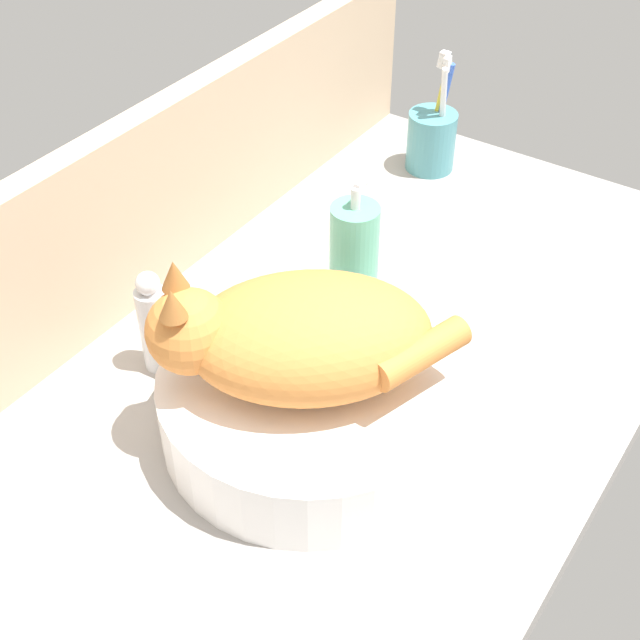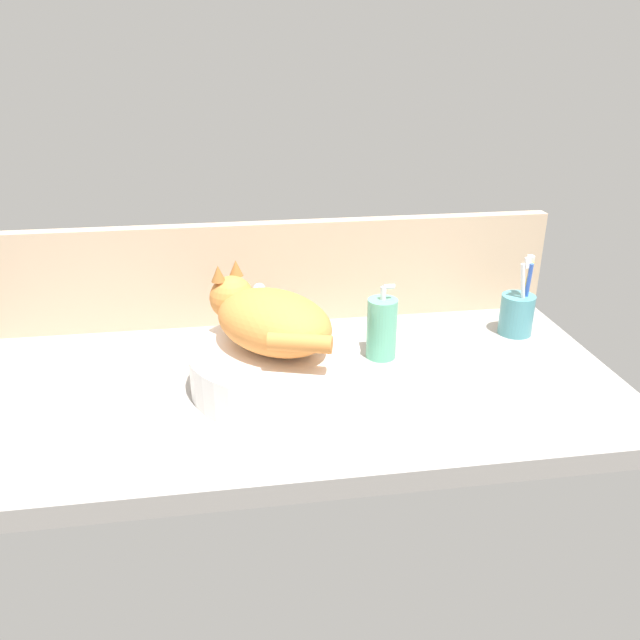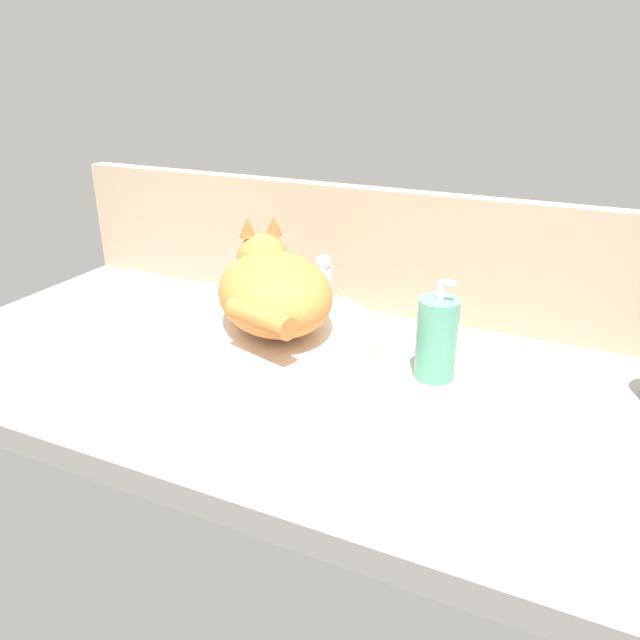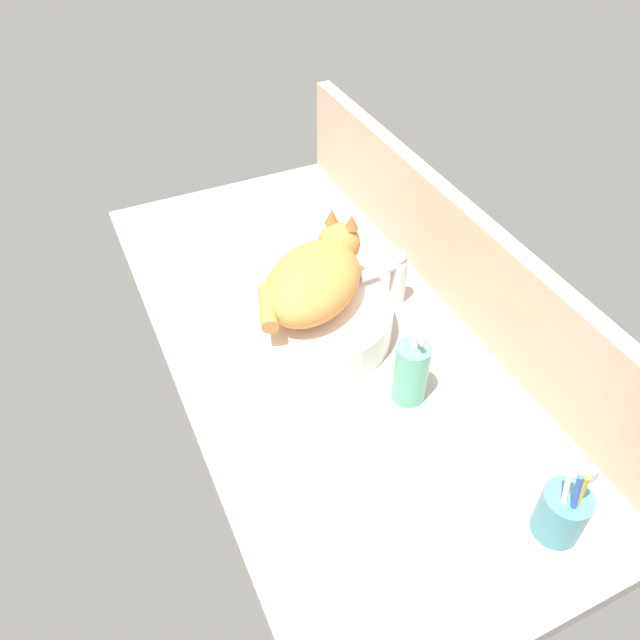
% 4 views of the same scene
% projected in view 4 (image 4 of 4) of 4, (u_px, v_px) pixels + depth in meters
% --- Properties ---
extents(ground_plane, '(1.32, 0.64, 0.04)m').
position_uv_depth(ground_plane, '(326.00, 343.00, 1.31)').
color(ground_plane, '#9E9993').
extents(backsplash_panel, '(1.32, 0.04, 0.24)m').
position_uv_depth(backsplash_panel, '(456.00, 253.00, 1.30)').
color(backsplash_panel, '#CCAD8C').
rests_on(backsplash_panel, ground_plane).
extents(sink_basin, '(0.32, 0.32, 0.08)m').
position_uv_depth(sink_basin, '(313.00, 318.00, 1.27)').
color(sink_basin, white).
rests_on(sink_basin, ground_plane).
extents(cat, '(0.29, 0.30, 0.14)m').
position_uv_depth(cat, '(315.00, 277.00, 1.22)').
color(cat, orange).
rests_on(cat, sink_basin).
extents(faucet, '(0.04, 0.12, 0.14)m').
position_uv_depth(faucet, '(394.00, 276.00, 1.32)').
color(faucet, silver).
rests_on(faucet, ground_plane).
extents(soap_dispenser, '(0.06, 0.06, 0.16)m').
position_uv_depth(soap_dispenser, '(411.00, 372.00, 1.13)').
color(soap_dispenser, '#60B793').
rests_on(soap_dispenser, ground_plane).
extents(toothbrush_cup, '(0.07, 0.07, 0.19)m').
position_uv_depth(toothbrush_cup, '(562.00, 512.00, 0.94)').
color(toothbrush_cup, teal).
rests_on(toothbrush_cup, ground_plane).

